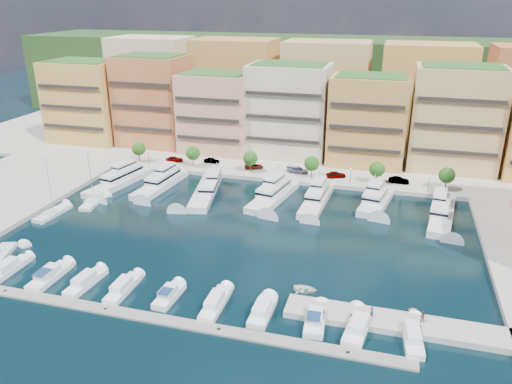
# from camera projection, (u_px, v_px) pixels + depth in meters

# --- Properties ---
(ground) EXTENTS (400.00, 400.00, 0.00)m
(ground) POSITION_uv_depth(u_px,v_px,m) (242.00, 234.00, 98.52)
(ground) COLOR black
(ground) RESTS_ON ground
(north_quay) EXTENTS (220.00, 64.00, 2.00)m
(north_quay) POSITION_uv_depth(u_px,v_px,m) (301.00, 148.00, 154.00)
(north_quay) COLOR #9E998E
(north_quay) RESTS_ON ground
(hillside) EXTENTS (240.00, 40.00, 58.00)m
(hillside) POSITION_uv_depth(u_px,v_px,m) (324.00, 115.00, 196.95)
(hillside) COLOR #1E3917
(hillside) RESTS_ON ground
(south_pontoon) EXTENTS (72.00, 2.20, 0.35)m
(south_pontoon) POSITION_uv_depth(u_px,v_px,m) (160.00, 320.00, 72.43)
(south_pontoon) COLOR gray
(south_pontoon) RESTS_ON ground
(finger_pier) EXTENTS (32.00, 5.00, 2.00)m
(finger_pier) POSITION_uv_depth(u_px,v_px,m) (396.00, 326.00, 71.25)
(finger_pier) COLOR #9E998E
(finger_pier) RESTS_ON ground
(apartment_0) EXTENTS (22.00, 16.50, 24.80)m
(apartment_0) POSITION_uv_depth(u_px,v_px,m) (87.00, 101.00, 155.04)
(apartment_0) COLOR gold
(apartment_0) RESTS_ON north_quay
(apartment_1) EXTENTS (20.00, 16.50, 26.80)m
(apartment_1) POSITION_uv_depth(u_px,v_px,m) (153.00, 100.00, 150.90)
(apartment_1) COLOR #BD6A3F
(apartment_1) RESTS_ON north_quay
(apartment_2) EXTENTS (20.00, 15.50, 22.80)m
(apartment_2) POSITION_uv_depth(u_px,v_px,m) (217.00, 112.00, 144.53)
(apartment_2) COLOR tan
(apartment_2) RESTS_ON north_quay
(apartment_3) EXTENTS (22.00, 16.50, 25.80)m
(apartment_3) POSITION_uv_depth(u_px,v_px,m) (289.00, 110.00, 140.47)
(apartment_3) COLOR beige
(apartment_3) RESTS_ON north_quay
(apartment_4) EXTENTS (20.00, 15.50, 23.80)m
(apartment_4) POSITION_uv_depth(u_px,v_px,m) (368.00, 120.00, 133.48)
(apartment_4) COLOR #BF8547
(apartment_4) RESTS_ON north_quay
(apartment_5) EXTENTS (22.00, 16.50, 26.80)m
(apartment_5) POSITION_uv_depth(u_px,v_px,m) (455.00, 118.00, 129.16)
(apartment_5) COLOR tan
(apartment_5) RESTS_ON north_quay
(backblock_0) EXTENTS (26.00, 18.00, 30.00)m
(backblock_0) POSITION_uv_depth(u_px,v_px,m) (153.00, 82.00, 172.75)
(backblock_0) COLOR beige
(backblock_0) RESTS_ON north_quay
(backblock_1) EXTENTS (26.00, 18.00, 30.00)m
(backblock_1) POSITION_uv_depth(u_px,v_px,m) (235.00, 86.00, 165.17)
(backblock_1) COLOR #BF8547
(backblock_1) RESTS_ON north_quay
(backblock_2) EXTENTS (26.00, 18.00, 30.00)m
(backblock_2) POSITION_uv_depth(u_px,v_px,m) (326.00, 90.00, 157.59)
(backblock_2) COLOR tan
(backblock_2) RESTS_ON north_quay
(backblock_3) EXTENTS (26.00, 18.00, 30.00)m
(backblock_3) POSITION_uv_depth(u_px,v_px,m) (425.00, 95.00, 150.00)
(backblock_3) COLOR gold
(backblock_3) RESTS_ON north_quay
(tree_0) EXTENTS (3.80, 3.80, 5.65)m
(tree_0) POSITION_uv_depth(u_px,v_px,m) (139.00, 149.00, 136.86)
(tree_0) COLOR #473323
(tree_0) RESTS_ON north_quay
(tree_1) EXTENTS (3.80, 3.80, 5.65)m
(tree_1) POSITION_uv_depth(u_px,v_px,m) (193.00, 153.00, 132.81)
(tree_1) COLOR #473323
(tree_1) RESTS_ON north_quay
(tree_2) EXTENTS (3.80, 3.80, 5.65)m
(tree_2) POSITION_uv_depth(u_px,v_px,m) (250.00, 158.00, 128.77)
(tree_2) COLOR #473323
(tree_2) RESTS_ON north_quay
(tree_3) EXTENTS (3.80, 3.80, 5.65)m
(tree_3) POSITION_uv_depth(u_px,v_px,m) (312.00, 164.00, 124.73)
(tree_3) COLOR #473323
(tree_3) RESTS_ON north_quay
(tree_4) EXTENTS (3.80, 3.80, 5.65)m
(tree_4) POSITION_uv_depth(u_px,v_px,m) (377.00, 169.00, 120.68)
(tree_4) COLOR #473323
(tree_4) RESTS_ON north_quay
(tree_5) EXTENTS (3.80, 3.80, 5.65)m
(tree_5) POSITION_uv_depth(u_px,v_px,m) (447.00, 175.00, 116.64)
(tree_5) COLOR #473323
(tree_5) RESTS_ON north_quay
(lamppost_0) EXTENTS (0.30, 0.30, 4.20)m
(lamppost_0) POSITION_uv_depth(u_px,v_px,m) (148.00, 155.00, 134.13)
(lamppost_0) COLOR black
(lamppost_0) RESTS_ON north_quay
(lamppost_1) EXTENTS (0.30, 0.30, 4.20)m
(lamppost_1) POSITION_uv_depth(u_px,v_px,m) (211.00, 161.00, 129.58)
(lamppost_1) COLOR black
(lamppost_1) RESTS_ON north_quay
(lamppost_2) EXTENTS (0.30, 0.30, 4.20)m
(lamppost_2) POSITION_uv_depth(u_px,v_px,m) (278.00, 167.00, 125.03)
(lamppost_2) COLOR black
(lamppost_2) RESTS_ON north_quay
(lamppost_3) EXTENTS (0.30, 0.30, 4.20)m
(lamppost_3) POSITION_uv_depth(u_px,v_px,m) (351.00, 174.00, 120.48)
(lamppost_3) COLOR black
(lamppost_3) RESTS_ON north_quay
(lamppost_4) EXTENTS (0.30, 0.30, 4.20)m
(lamppost_4) POSITION_uv_depth(u_px,v_px,m) (429.00, 181.00, 115.93)
(lamppost_4) COLOR black
(lamppost_4) RESTS_ON north_quay
(yacht_0) EXTENTS (8.28, 22.41, 7.30)m
(yacht_0) POSITION_uv_depth(u_px,v_px,m) (122.00, 179.00, 124.43)
(yacht_0) COLOR silver
(yacht_0) RESTS_ON ground
(yacht_1) EXTENTS (6.51, 20.46, 7.30)m
(yacht_1) POSITION_uv_depth(u_px,v_px,m) (162.00, 183.00, 122.52)
(yacht_1) COLOR silver
(yacht_1) RESTS_ON ground
(yacht_2) EXTENTS (8.68, 22.98, 7.30)m
(yacht_2) POSITION_uv_depth(u_px,v_px,m) (207.00, 189.00, 118.43)
(yacht_2) COLOR silver
(yacht_2) RESTS_ON ground
(yacht_3) EXTENTS (8.49, 20.66, 7.30)m
(yacht_3) POSITION_uv_depth(u_px,v_px,m) (274.00, 194.00, 115.36)
(yacht_3) COLOR silver
(yacht_3) RESTS_ON ground
(yacht_4) EXTENTS (5.41, 19.94, 7.30)m
(yacht_4) POSITION_uv_depth(u_px,v_px,m) (317.00, 198.00, 112.97)
(yacht_4) COLOR silver
(yacht_4) RESTS_ON ground
(yacht_5) EXTENTS (7.45, 15.73, 7.30)m
(yacht_5) POSITION_uv_depth(u_px,v_px,m) (376.00, 200.00, 111.61)
(yacht_5) COLOR silver
(yacht_5) RESTS_ON ground
(yacht_6) EXTENTS (6.94, 21.48, 7.30)m
(yacht_6) POSITION_uv_depth(u_px,v_px,m) (442.00, 212.00, 105.64)
(yacht_6) COLOR silver
(yacht_6) RESTS_ON ground
(cruiser_0) EXTENTS (2.44, 9.12, 2.55)m
(cruiser_0) POSITION_uv_depth(u_px,v_px,m) (9.00, 269.00, 84.88)
(cruiser_0) COLOR white
(cruiser_0) RESTS_ON ground
(cruiser_1) EXTENTS (2.89, 9.05, 2.66)m
(cruiser_1) POSITION_uv_depth(u_px,v_px,m) (50.00, 276.00, 82.78)
(cruiser_1) COLOR white
(cruiser_1) RESTS_ON ground
(cruiser_2) EXTENTS (3.11, 8.82, 2.55)m
(cruiser_2) POSITION_uv_depth(u_px,v_px,m) (86.00, 282.00, 81.08)
(cruiser_2) COLOR white
(cruiser_2) RESTS_ON ground
(cruiser_3) EXTENTS (2.53, 8.83, 2.55)m
(cruiser_3) POSITION_uv_depth(u_px,v_px,m) (123.00, 288.00, 79.36)
(cruiser_3) COLOR white
(cruiser_3) RESTS_ON ground
(cruiser_4) EXTENTS (2.79, 7.19, 2.66)m
(cruiser_4) POSITION_uv_depth(u_px,v_px,m) (169.00, 296.00, 77.34)
(cruiser_4) COLOR white
(cruiser_4) RESTS_ON ground
(cruiser_5) EXTENTS (2.58, 9.21, 2.55)m
(cruiser_5) POSITION_uv_depth(u_px,v_px,m) (215.00, 304.00, 75.40)
(cruiser_5) COLOR white
(cruiser_5) RESTS_ON ground
(cruiser_6) EXTENTS (2.81, 7.79, 2.55)m
(cruiser_6) POSITION_uv_depth(u_px,v_px,m) (263.00, 311.00, 73.55)
(cruiser_6) COLOR white
(cruiser_6) RESTS_ON ground
(cruiser_7) EXTENTS (3.31, 7.81, 2.66)m
(cruiser_7) POSITION_uv_depth(u_px,v_px,m) (315.00, 320.00, 71.55)
(cruiser_7) COLOR white
(cruiser_7) RESTS_ON ground
(cruiser_8) EXTENTS (3.87, 9.01, 2.55)m
(cruiser_8) POSITION_uv_depth(u_px,v_px,m) (358.00, 327.00, 70.04)
(cruiser_8) COLOR white
(cruiser_8) RESTS_ON ground
(cruiser_9) EXTENTS (3.22, 9.10, 2.55)m
(cruiser_9) POSITION_uv_depth(u_px,v_px,m) (412.00, 336.00, 68.17)
(cruiser_9) COLOR white
(cruiser_9) RESTS_ON ground
(sailboat_2) EXTENTS (4.25, 9.12, 13.20)m
(sailboat_2) POSITION_uv_depth(u_px,v_px,m) (92.00, 203.00, 112.60)
(sailboat_2) COLOR silver
(sailboat_2) RESTS_ON ground
(sailboat_1) EXTENTS (3.47, 9.68, 13.20)m
(sailboat_1) POSITION_uv_depth(u_px,v_px,m) (53.00, 214.00, 107.02)
(sailboat_1) COLOR silver
(sailboat_1) RESTS_ON ground
(tender_1) EXTENTS (1.67, 1.46, 0.84)m
(tender_1) POSITION_uv_depth(u_px,v_px,m) (336.00, 302.00, 76.04)
(tender_1) COLOR beige
(tender_1) RESTS_ON ground
(tender_0) EXTENTS (3.88, 2.79, 0.80)m
(tender_0) POSITION_uv_depth(u_px,v_px,m) (305.00, 289.00, 79.44)
(tender_0) COLOR white
(tender_0) RESTS_ON ground
(tender_3) EXTENTS (1.69, 1.59, 0.72)m
(tender_3) POSITION_uv_depth(u_px,v_px,m) (413.00, 309.00, 74.43)
(tender_3) COLOR beige
(tender_3) RESTS_ON ground
(car_0) EXTENTS (5.23, 3.78, 1.65)m
(car_0) POSITION_uv_depth(u_px,v_px,m) (174.00, 159.00, 137.60)
(car_0) COLOR gray
(car_0) RESTS_ON north_quay
(car_1) EXTENTS (4.20, 1.47, 1.38)m
(car_1) POSITION_uv_depth(u_px,v_px,m) (212.00, 161.00, 136.75)
(car_1) COLOR gray
(car_1) RESTS_ON north_quay
(car_2) EXTENTS (5.55, 3.87, 1.41)m
(car_2) POSITION_uv_depth(u_px,v_px,m) (254.00, 166.00, 132.37)
(car_2) COLOR gray
(car_2) RESTS_ON north_quay
(car_3) EXTENTS (5.68, 2.63, 1.61)m
(car_3) POSITION_uv_depth(u_px,v_px,m) (298.00, 170.00, 129.31)
(car_3) COLOR gray
(car_3) RESTS_ON north_quay
(car_4) EXTENTS (5.33, 3.75, 1.68)m
(car_4) POSITION_uv_depth(u_px,v_px,m) (336.00, 174.00, 125.86)
(car_4) COLOR gray
(car_4) RESTS_ON north_quay
(car_5) EXTENTS (4.95, 1.80, 1.62)m
(car_5) POSITION_uv_depth(u_px,v_px,m) (399.00, 180.00, 122.02)
(car_5) COLOR gray
(car_5) RESTS_ON north_quay
(person_0) EXTENTS (0.70, 0.77, 1.76)m
(person_0) POSITION_uv_depth(u_px,v_px,m) (372.00, 312.00, 71.26)
(person_0) COLOR navy
(person_0) RESTS_ON finger_pier
(person_1) EXTENTS (0.84, 0.66, 1.70)m
(person_1) POSITION_uv_depth(u_px,v_px,m) (422.00, 316.00, 70.23)
(person_1) COLOR #4B352D
(person_1) RESTS_ON finger_pier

